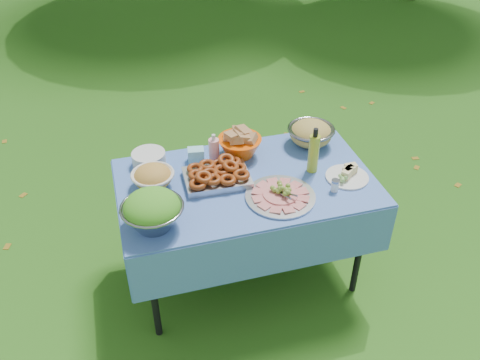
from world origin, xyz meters
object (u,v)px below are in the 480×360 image
object	(u,v)px
bread_bowl	(240,142)
oil_bottle	(314,150)
pasta_bowl_steel	(311,133)
salad_bowl	(152,211)
charcuterie_platter	(281,191)
plate_stack	(149,159)
picnic_table	(246,230)

from	to	relation	value
bread_bowl	oil_bottle	world-z (taller)	oil_bottle
bread_bowl	pasta_bowl_steel	size ratio (longest dim) A/B	0.92
salad_bowl	charcuterie_platter	xyz separation A→B (m)	(0.70, 0.05, -0.06)
plate_stack	oil_bottle	size ratio (longest dim) A/B	0.71
pasta_bowl_steel	oil_bottle	distance (m)	0.30
picnic_table	bread_bowl	xyz separation A→B (m)	(0.04, 0.27, 0.47)
picnic_table	bread_bowl	world-z (taller)	bread_bowl
plate_stack	bread_bowl	world-z (taller)	bread_bowl
pasta_bowl_steel	oil_bottle	bearing A→B (deg)	-109.84
plate_stack	pasta_bowl_steel	distance (m)	1.02
picnic_table	pasta_bowl_steel	distance (m)	0.73
bread_bowl	charcuterie_platter	distance (m)	0.48
salad_bowl	plate_stack	size ratio (longest dim) A/B	1.57
picnic_table	pasta_bowl_steel	world-z (taller)	pasta_bowl_steel
picnic_table	salad_bowl	distance (m)	0.78
bread_bowl	charcuterie_platter	xyz separation A→B (m)	(0.10, -0.47, -0.04)
bread_bowl	pasta_bowl_steel	bearing A→B (deg)	0.29
picnic_table	salad_bowl	bearing A→B (deg)	-156.31
picnic_table	salad_bowl	size ratio (longest dim) A/B	4.63
picnic_table	charcuterie_platter	distance (m)	0.49
plate_stack	bread_bowl	size ratio (longest dim) A/B	0.75
pasta_bowl_steel	oil_bottle	world-z (taller)	oil_bottle
charcuterie_platter	plate_stack	bearing A→B (deg)	141.63
bread_bowl	oil_bottle	bearing A→B (deg)	-37.13
salad_bowl	charcuterie_platter	size ratio (longest dim) A/B	0.81
salad_bowl	oil_bottle	xyz separation A→B (m)	(0.96, 0.24, 0.04)
salad_bowl	oil_bottle	size ratio (longest dim) A/B	1.11
salad_bowl	plate_stack	distance (m)	0.57
plate_stack	charcuterie_platter	distance (m)	0.83
salad_bowl	plate_stack	world-z (taller)	salad_bowl
charcuterie_platter	oil_bottle	world-z (taller)	oil_bottle
plate_stack	salad_bowl	bearing A→B (deg)	-95.03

